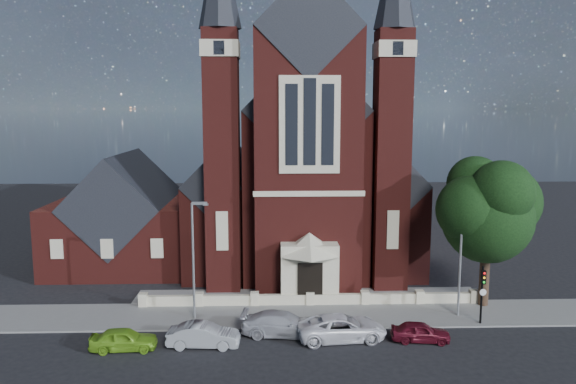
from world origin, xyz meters
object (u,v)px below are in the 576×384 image
street_lamp_right (462,252)px  car_white_suv (342,328)px  street_lamp_left (194,254)px  traffic_signal (483,287)px  car_silver_a (204,335)px  car_silver_b (283,324)px  car_lime_van (124,339)px  church (299,169)px  parish_hall (126,221)px  street_tree (491,212)px  car_dark_red (420,332)px

street_lamp_right → car_white_suv: street_lamp_right is taller
street_lamp_left → traffic_signal: (18.91, -1.57, -2.02)m
street_lamp_left → car_silver_a: size_ratio=1.87×
car_silver_b → car_lime_van: bearing=107.8°
street_lamp_left → car_silver_a: 5.95m
traffic_signal → car_silver_b: (-13.11, -1.25, -1.83)m
street_lamp_right → car_silver_b: 13.10m
street_lamp_left → car_silver_a: street_lamp_left is taller
car_silver_a → car_white_suv: bearing=-81.6°
traffic_signal → car_lime_van: bearing=-172.1°
church → traffic_signal: 23.94m
church → street_lamp_right: bearing=-62.0°
traffic_signal → street_lamp_left: bearing=175.2°
church → car_silver_a: church is taller
parish_hall → car_silver_b: (13.89, -16.82, -3.26)m
parish_hall → street_tree: street_tree is taller
car_silver_a → car_white_suv: (8.40, 0.80, 0.06)m
street_lamp_left → car_white_suv: size_ratio=1.46×
street_lamp_right → car_dark_red: street_lamp_right is taller
car_silver_a → car_white_suv: size_ratio=0.78×
street_tree → car_silver_a: bearing=-162.6°
parish_hall → street_lamp_left: parish_hall is taller
church → street_lamp_left: 20.84m
street_lamp_left → car_dark_red: street_lamp_left is taller
street_lamp_left → car_white_suv: street_lamp_left is taller
car_white_suv → street_lamp_right: bearing=-73.0°
traffic_signal → parish_hall: bearing=150.0°
traffic_signal → car_silver_a: size_ratio=0.93×
street_tree → car_silver_b: bearing=-162.9°
street_tree → street_lamp_left: street_tree is taller
street_tree → street_lamp_right: street_tree is taller
street_lamp_left → street_lamp_right: size_ratio=1.00×
car_silver_b → car_dark_red: size_ratio=1.44×
parish_hall → car_dark_red: size_ratio=3.40×
church → street_lamp_right: size_ratio=4.31×
street_lamp_left → car_silver_b: street_lamp_left is taller
street_tree → car_white_suv: street_tree is taller
street_lamp_left → street_lamp_right: 18.00m
church → car_lime_van: bearing=-116.0°
street_tree → car_dark_red: size_ratio=2.98×
car_silver_a → street_lamp_left: bearing=16.2°
street_tree → car_silver_a: street_tree is taller
car_silver_b → car_white_suv: car_white_suv is taller
parish_hall → car_lime_van: size_ratio=3.12×
parish_hall → car_lime_van: parish_hall is taller
street_lamp_left → car_lime_van: (-3.63, -4.71, -3.93)m
church → car_white_suv: 23.76m
parish_hall → street_lamp_right: (26.09, -14.00, 0.59)m
car_white_suv → car_dark_red: car_white_suv is taller
church → car_dark_red: (6.32, -22.97, -7.57)m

